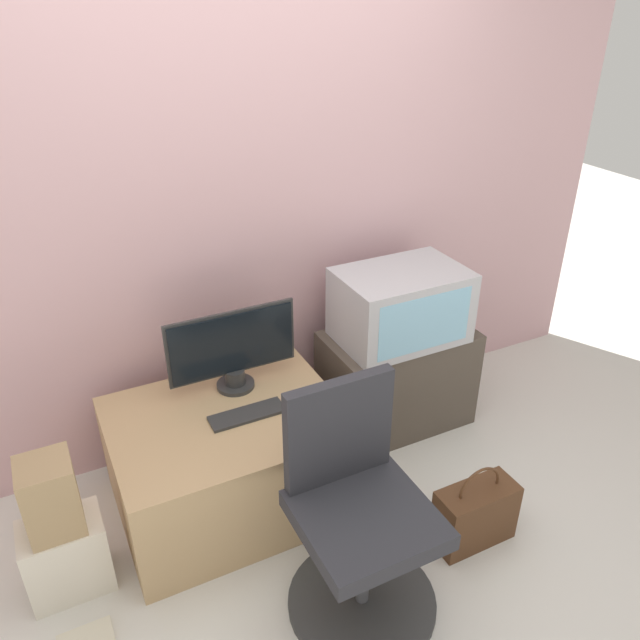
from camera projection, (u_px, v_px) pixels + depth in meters
ground_plane at (371, 608)px, 2.45m from camera, size 12.00×12.00×0.00m
wall_back at (235, 195)px, 2.86m from camera, size 4.40×0.05×2.60m
desk at (230, 459)px, 2.84m from camera, size 1.01×0.78×0.50m
side_stand at (397, 379)px, 3.36m from camera, size 0.78×0.44×0.55m
main_monitor at (233, 349)px, 2.82m from camera, size 0.60×0.18×0.39m
keyboard at (247, 414)px, 2.72m from camera, size 0.33×0.11×0.01m
mouse at (298, 401)px, 2.79m from camera, size 0.06×0.03×0.03m
crt_tv at (401, 306)px, 3.12m from camera, size 0.63×0.43×0.37m
office_chair at (358, 522)px, 2.32m from camera, size 0.58×0.58×0.93m
cardboard_box_lower at (67, 556)px, 2.47m from camera, size 0.31×0.22×0.33m
cardboard_box_upper at (50, 496)px, 2.31m from camera, size 0.20×0.20×0.31m
handbag at (475, 514)px, 2.68m from camera, size 0.36×0.16×0.40m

